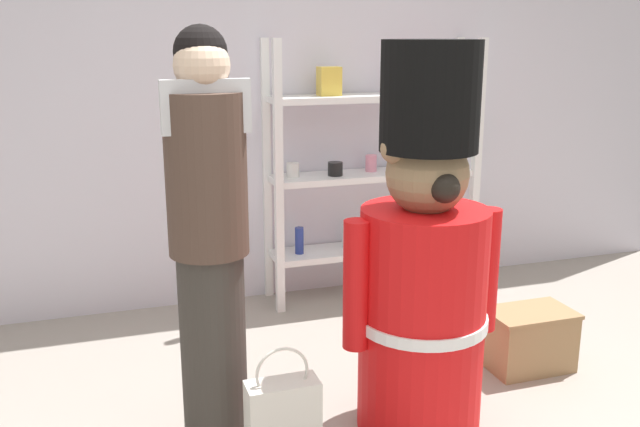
% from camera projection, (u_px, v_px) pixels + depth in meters
% --- Properties ---
extents(back_wall, '(6.40, 0.12, 2.60)m').
position_uv_depth(back_wall, '(247.00, 99.00, 4.38)').
color(back_wall, silver).
rests_on(back_wall, ground_plane).
extents(merchandise_shelf, '(1.40, 0.35, 1.67)m').
position_uv_depth(merchandise_shelf, '(373.00, 171.00, 4.52)').
color(merchandise_shelf, white).
rests_on(merchandise_shelf, ground_plane).
extents(teddy_bear_guard, '(0.72, 0.56, 1.68)m').
position_uv_depth(teddy_bear_guard, '(423.00, 271.00, 2.94)').
color(teddy_bear_guard, red).
rests_on(teddy_bear_guard, ground_plane).
extents(person_shopper, '(0.33, 0.32, 1.74)m').
position_uv_depth(person_shopper, '(209.00, 239.00, 2.73)').
color(person_shopper, '#38332D').
rests_on(person_shopper, ground_plane).
extents(shopping_bag, '(0.29, 0.13, 0.54)m').
position_uv_depth(shopping_bag, '(283.00, 426.00, 2.73)').
color(shopping_bag, silver).
rests_on(shopping_bag, ground_plane).
extents(display_crate, '(0.44, 0.29, 0.32)m').
position_uv_depth(display_crate, '(529.00, 339.00, 3.61)').
color(display_crate, '#9E7A51').
rests_on(display_crate, ground_plane).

